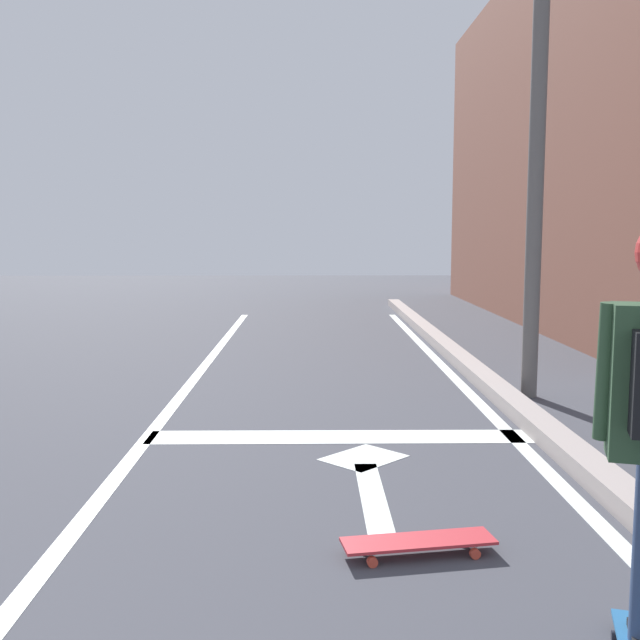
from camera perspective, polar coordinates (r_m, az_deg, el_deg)
name	(u,v)px	position (r m, az deg, el deg)	size (l,w,h in m)	color
lane_line_center	(120,472)	(5.50, -15.09, -11.22)	(0.12, 20.00, 0.01)	silver
lane_line_curbside	(546,471)	(5.59, 16.97, -10.99)	(0.12, 20.00, 0.01)	silver
stop_bar	(340,437)	(6.20, 1.52, -8.94)	(3.16, 0.40, 0.01)	silver
lane_arrow_stem	(373,498)	(4.85, 4.11, -13.45)	(0.16, 1.40, 0.01)	silver
lane_arrow_head	(364,457)	(5.66, 3.37, -10.48)	(0.56, 0.44, 0.01)	silver
curb_strip	(582,461)	(5.65, 19.45, -10.18)	(0.24, 24.00, 0.14)	#9F928E
spare_skateboard	(418,542)	(4.08, 7.55, -16.52)	(0.83, 0.34, 0.08)	#BA2B33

